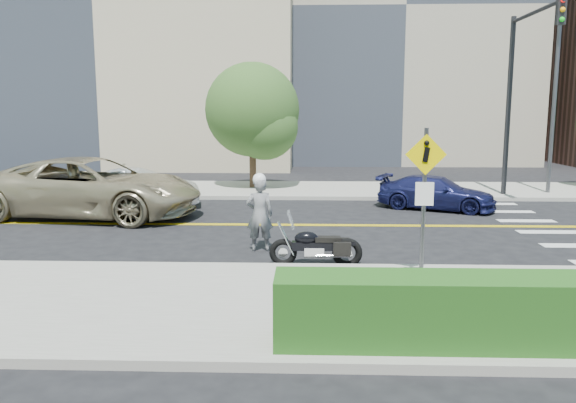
# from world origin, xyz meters

# --- Properties ---
(ground_plane) EXTENTS (120.00, 120.00, 0.00)m
(ground_plane) POSITION_xyz_m (0.00, 0.00, 0.00)
(ground_plane) COLOR black
(ground_plane) RESTS_ON ground
(sidewalk_near) EXTENTS (60.00, 5.00, 0.15)m
(sidewalk_near) POSITION_xyz_m (0.00, -7.50, 0.07)
(sidewalk_near) COLOR #9E9B91
(sidewalk_near) RESTS_ON ground_plane
(sidewalk_far) EXTENTS (60.00, 5.00, 0.15)m
(sidewalk_far) POSITION_xyz_m (0.00, 7.50, 0.07)
(sidewalk_far) COLOR #9E9B91
(sidewalk_far) RESTS_ON ground_plane
(building_mid) EXTENTS (18.00, 14.00, 20.00)m
(building_mid) POSITION_xyz_m (8.00, 26.00, 10.00)
(building_mid) COLOR #A39984
(building_mid) RESTS_ON ground_plane
(lamp_post) EXTENTS (0.16, 0.16, 8.00)m
(lamp_post) POSITION_xyz_m (12.00, 6.50, 4.15)
(lamp_post) COLOR #4C4C51
(lamp_post) RESTS_ON sidewalk_far
(traffic_light) EXTENTS (0.28, 4.50, 7.00)m
(traffic_light) POSITION_xyz_m (10.00, 5.08, 4.67)
(traffic_light) COLOR black
(traffic_light) RESTS_ON sidewalk_far
(pedestrian_sign) EXTENTS (0.78, 0.08, 3.00)m
(pedestrian_sign) POSITION_xyz_m (4.20, -6.31, 1.96)
(pedestrian_sign) COLOR #4C4C51
(pedestrian_sign) RESTS_ON sidewalk_near
(motorcyclist) EXTENTS (0.71, 0.51, 1.97)m
(motorcyclist) POSITION_xyz_m (0.78, -3.30, 0.98)
(motorcyclist) COLOR silver
(motorcyclist) RESTS_ON ground
(motorcycle) EXTENTS (2.04, 0.62, 1.24)m
(motorcycle) POSITION_xyz_m (2.17, -4.57, 0.62)
(motorcycle) COLOR black
(motorcycle) RESTS_ON ground
(suv) EXTENTS (7.52, 4.22, 1.99)m
(suv) POSITION_xyz_m (-5.14, 1.10, 0.99)
(suv) COLOR tan
(suv) RESTS_ON ground
(parked_car_silver) EXTENTS (4.50, 2.24, 1.42)m
(parked_car_silver) POSITION_xyz_m (-4.14, 3.03, 0.71)
(parked_car_silver) COLOR #BABDC2
(parked_car_silver) RESTS_ON ground
(parked_car_blue) EXTENTS (4.45, 3.19, 1.20)m
(parked_car_blue) POSITION_xyz_m (6.59, 3.05, 0.60)
(parked_car_blue) COLOR navy
(parked_car_blue) RESTS_ON ground
(tree_far_a) EXTENTS (4.11, 4.11, 5.62)m
(tree_far_a) POSITION_xyz_m (-0.45, 7.76, 3.56)
(tree_far_a) COLOR #382619
(tree_far_a) RESTS_ON ground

